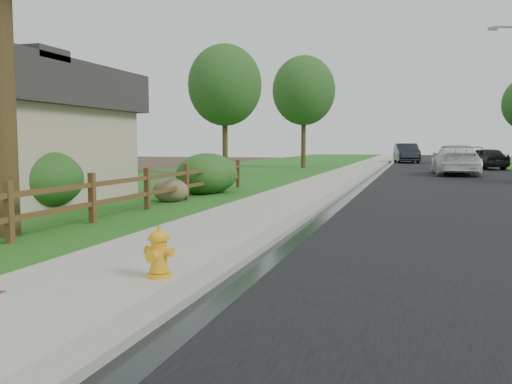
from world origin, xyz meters
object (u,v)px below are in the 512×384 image
(ranch_fence, at_px, (122,191))
(white_suv, at_px, (455,160))
(dark_car_mid, at_px, (485,158))
(fire_hydrant, at_px, (159,254))

(ranch_fence, height_order, white_suv, white_suv)
(dark_car_mid, bearing_deg, white_suv, 53.77)
(ranch_fence, xyz_separation_m, fire_hydrant, (3.50, -5.15, -0.23))
(ranch_fence, relative_size, fire_hydrant, 27.07)
(fire_hydrant, distance_m, white_suv, 25.83)
(fire_hydrant, height_order, white_suv, white_suv)
(fire_hydrant, bearing_deg, white_suv, 78.93)
(dark_car_mid, bearing_deg, fire_hydrant, 58.49)
(white_suv, distance_m, dark_car_mid, 7.91)
(ranch_fence, relative_size, white_suv, 3.03)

